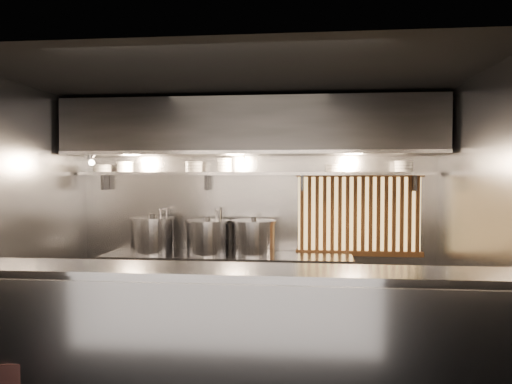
% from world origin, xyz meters
% --- Properties ---
extents(floor, '(4.50, 4.50, 0.00)m').
position_xyz_m(floor, '(0.00, 0.00, 0.00)').
color(floor, black).
rests_on(floor, ground).
extents(ceiling, '(4.50, 4.50, 0.00)m').
position_xyz_m(ceiling, '(0.00, 0.00, 2.80)').
color(ceiling, black).
rests_on(ceiling, wall_back).
extents(wall_back, '(4.50, 0.00, 4.50)m').
position_xyz_m(wall_back, '(0.00, 1.50, 1.40)').
color(wall_back, gray).
rests_on(wall_back, floor).
extents(wall_left, '(0.00, 3.00, 3.00)m').
position_xyz_m(wall_left, '(-2.25, 0.00, 1.40)').
color(wall_left, gray).
rests_on(wall_left, floor).
extents(wall_right, '(0.00, 3.00, 3.00)m').
position_xyz_m(wall_right, '(2.25, 0.00, 1.40)').
color(wall_right, gray).
rests_on(wall_right, floor).
extents(serving_counter, '(4.50, 0.56, 1.13)m').
position_xyz_m(serving_counter, '(0.00, -0.96, 0.57)').
color(serving_counter, '#9E9EA3').
rests_on(serving_counter, floor).
extents(cooking_bench, '(3.00, 0.70, 0.90)m').
position_xyz_m(cooking_bench, '(-0.30, 1.13, 0.45)').
color(cooking_bench, '#9E9EA3').
rests_on(cooking_bench, floor).
extents(bowl_shelf, '(4.40, 0.34, 0.04)m').
position_xyz_m(bowl_shelf, '(0.00, 1.32, 1.88)').
color(bowl_shelf, '#9E9EA3').
rests_on(bowl_shelf, wall_back).
extents(exhaust_hood, '(4.40, 0.81, 0.65)m').
position_xyz_m(exhaust_hood, '(0.00, 1.10, 2.42)').
color(exhaust_hood, '#2D2D30').
rests_on(exhaust_hood, ceiling).
extents(wood_screen, '(1.56, 0.09, 1.04)m').
position_xyz_m(wood_screen, '(1.30, 1.45, 1.38)').
color(wood_screen, '#FFCF72').
rests_on(wood_screen, wall_back).
extents(faucet_left, '(0.04, 0.30, 0.50)m').
position_xyz_m(faucet_left, '(-1.15, 1.37, 1.31)').
color(faucet_left, silver).
rests_on(faucet_left, wall_back).
extents(faucet_right, '(0.04, 0.30, 0.50)m').
position_xyz_m(faucet_right, '(-0.45, 1.37, 1.31)').
color(faucet_right, silver).
rests_on(faucet_right, wall_back).
extents(heat_lamp, '(0.25, 0.35, 0.20)m').
position_xyz_m(heat_lamp, '(-1.90, 0.85, 2.07)').
color(heat_lamp, '#9E9EA3').
rests_on(heat_lamp, exhaust_hood).
extents(pendant_bulb, '(0.09, 0.09, 0.19)m').
position_xyz_m(pendant_bulb, '(-0.10, 1.20, 1.96)').
color(pendant_bulb, '#2D2D30').
rests_on(pendant_bulb, exhaust_hood).
extents(stock_pot_left, '(0.56, 0.56, 0.48)m').
position_xyz_m(stock_pot_left, '(-1.24, 1.14, 1.12)').
color(stock_pot_left, '#9E9EA3').
rests_on(stock_pot_left, cooking_bench).
extents(stock_pot_mid, '(0.58, 0.58, 0.46)m').
position_xyz_m(stock_pot_mid, '(0.02, 1.15, 1.11)').
color(stock_pot_mid, '#9E9EA3').
rests_on(stock_pot_mid, cooking_bench).
extents(stock_pot_right, '(0.71, 0.71, 0.46)m').
position_xyz_m(stock_pot_right, '(-0.54, 1.12, 1.11)').
color(stock_pot_right, '#9E9EA3').
rests_on(stock_pot_right, cooking_bench).
extents(bowl_stack_0, '(0.24, 0.24, 0.09)m').
position_xyz_m(bowl_stack_0, '(-1.95, 1.32, 1.95)').
color(bowl_stack_0, white).
rests_on(bowl_stack_0, bowl_shelf).
extents(bowl_stack_1, '(0.22, 0.22, 0.13)m').
position_xyz_m(bowl_stack_1, '(-1.65, 1.32, 1.97)').
color(bowl_stack_1, white).
rests_on(bowl_stack_1, bowl_shelf).
extents(bowl_stack_2, '(0.23, 0.23, 0.13)m').
position_xyz_m(bowl_stack_2, '(-0.76, 1.32, 1.97)').
color(bowl_stack_2, white).
rests_on(bowl_stack_2, bowl_shelf).
extents(bowl_stack_3, '(0.20, 0.20, 0.17)m').
position_xyz_m(bowl_stack_3, '(-0.37, 1.32, 1.99)').
color(bowl_stack_3, white).
rests_on(bowl_stack_3, bowl_shelf).
extents(bowl_stack_4, '(0.20, 0.20, 0.09)m').
position_xyz_m(bowl_stack_4, '(0.98, 1.32, 1.95)').
color(bowl_stack_4, white).
rests_on(bowl_stack_4, bowl_shelf).
extents(bowl_stack_5, '(0.23, 0.23, 0.13)m').
position_xyz_m(bowl_stack_5, '(1.81, 1.32, 1.97)').
color(bowl_stack_5, white).
rests_on(bowl_stack_5, bowl_shelf).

